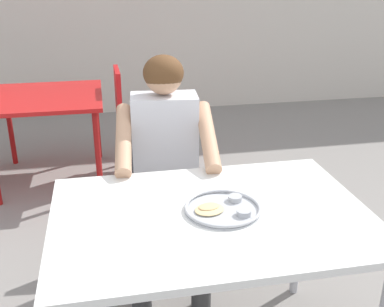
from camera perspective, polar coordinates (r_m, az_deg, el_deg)
table_foreground at (r=1.85m, az=2.36°, el=-9.16°), size 1.23×0.85×0.74m
thali_tray at (r=1.82m, az=3.79°, el=-6.70°), size 0.30×0.30×0.03m
chair_foreground at (r=2.70m, az=-3.47°, el=-3.63°), size 0.42×0.46×0.80m
diner_foreground at (r=2.39m, az=-3.25°, el=-0.26°), size 0.53×0.58×1.23m
table_background_red at (r=3.81m, az=-17.41°, el=5.67°), size 0.86×0.90×0.70m
chair_red_right at (r=3.85m, az=-7.40°, el=4.81°), size 0.40×0.40×0.88m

